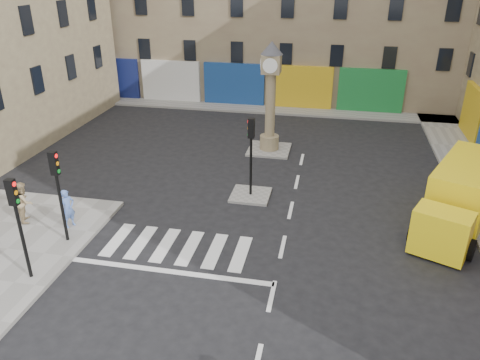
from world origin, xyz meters
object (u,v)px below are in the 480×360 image
(clock_pillar, at_px, (271,91))
(pedestrian_blue, at_px, (68,208))
(traffic_light_left_far, at_px, (57,183))
(yellow_van, at_px, (461,196))
(pedestrian_tan, at_px, (24,202))
(traffic_light_left_near, at_px, (17,214))
(traffic_light_island, at_px, (251,145))

(clock_pillar, xyz_separation_m, pedestrian_blue, (-6.72, -10.42, -2.58))
(traffic_light_left_far, height_order, yellow_van, traffic_light_left_far)
(traffic_light_left_far, relative_size, pedestrian_tan, 2.12)
(traffic_light_left_near, bearing_deg, traffic_light_island, 51.07)
(traffic_light_island, height_order, pedestrian_blue, traffic_light_island)
(traffic_light_left_near, distance_m, pedestrian_tan, 4.53)
(traffic_light_left_far, bearing_deg, pedestrian_tan, 156.60)
(clock_pillar, distance_m, pedestrian_blue, 12.66)
(traffic_light_left_far, relative_size, traffic_light_island, 1.00)
(pedestrian_tan, bearing_deg, yellow_van, -107.12)
(traffic_light_left_near, bearing_deg, clock_pillar, 65.45)
(traffic_light_left_near, relative_size, traffic_light_left_far, 1.00)
(traffic_light_island, xyz_separation_m, yellow_van, (8.97, -0.61, -1.35))
(traffic_light_left_near, height_order, pedestrian_tan, traffic_light_left_near)
(yellow_van, bearing_deg, traffic_light_left_far, -138.82)
(traffic_light_left_near, xyz_separation_m, clock_pillar, (6.30, 13.80, 0.93))
(pedestrian_blue, xyz_separation_m, pedestrian_tan, (-2.02, 0.08, 0.06))
(clock_pillar, height_order, pedestrian_blue, clock_pillar)
(traffic_light_left_far, xyz_separation_m, traffic_light_island, (6.30, 5.40, -0.03))
(yellow_van, distance_m, pedestrian_blue, 16.15)
(traffic_light_island, distance_m, clock_pillar, 6.07)
(clock_pillar, bearing_deg, pedestrian_tan, -130.23)
(yellow_van, relative_size, pedestrian_blue, 4.36)
(traffic_light_left_far, distance_m, pedestrian_blue, 1.97)
(pedestrian_tan, bearing_deg, pedestrian_blue, -121.30)
(pedestrian_blue, distance_m, pedestrian_tan, 2.03)
(traffic_light_island, distance_m, pedestrian_blue, 8.21)
(traffic_light_left_near, bearing_deg, pedestrian_tan, 125.27)
(traffic_light_left_far, relative_size, pedestrian_blue, 2.27)
(traffic_light_left_far, xyz_separation_m, pedestrian_tan, (-2.45, 1.06, -1.60))
(traffic_light_island, distance_m, yellow_van, 9.09)
(yellow_van, xyz_separation_m, pedestrian_blue, (-15.69, -3.82, -0.28))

